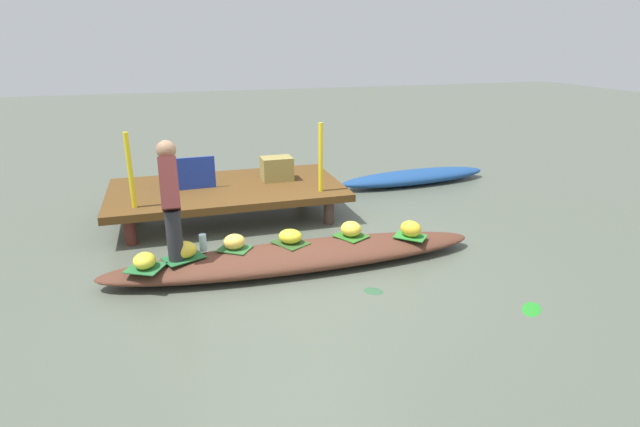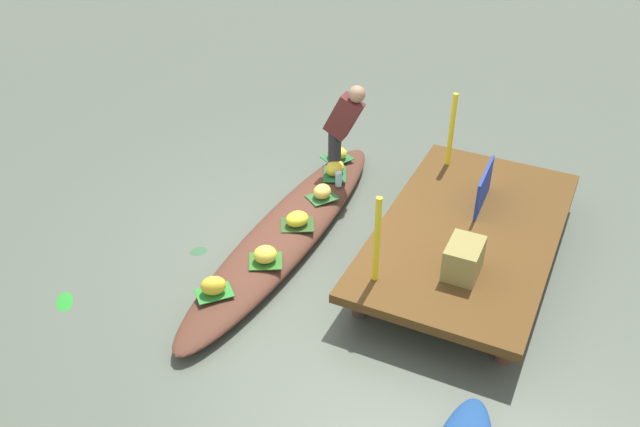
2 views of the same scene
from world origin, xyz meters
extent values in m
plane|color=#525A4C|center=(0.00, 0.00, 0.00)|extent=(40.00, 40.00, 0.00)
cube|color=#563818|center=(-0.53, 1.92, 0.39)|extent=(3.20, 1.80, 0.10)
cylinder|color=#55261F|center=(-1.81, 1.20, 0.17)|extent=(0.14, 0.14, 0.34)
cylinder|color=#4A372F|center=(0.75, 1.20, 0.17)|extent=(0.14, 0.14, 0.34)
cylinder|color=#474835|center=(-1.81, 2.64, 0.17)|extent=(0.14, 0.14, 0.34)
cylinder|color=brown|center=(0.75, 2.64, 0.17)|extent=(0.14, 0.14, 0.34)
ellipsoid|color=#542F21|center=(0.00, 0.00, 0.12)|extent=(4.22, 0.78, 0.23)
cube|color=#2A812E|center=(1.33, -0.10, 0.24)|extent=(0.42, 0.42, 0.01)
ellipsoid|color=yellow|center=(1.33, -0.10, 0.33)|extent=(0.30, 0.31, 0.19)
cube|color=#276B36|center=(-1.59, -0.09, 0.24)|extent=(0.44, 0.43, 0.01)
ellipsoid|color=yellow|center=(-1.59, -0.09, 0.32)|extent=(0.24, 0.28, 0.16)
cube|color=#226533|center=(-1.22, 0.05, 0.24)|extent=(0.48, 0.41, 0.01)
ellipsoid|color=yellow|center=(-1.22, 0.05, 0.33)|extent=(0.30, 0.23, 0.18)
cube|color=#2D6B21|center=(0.67, 0.12, 0.24)|extent=(0.42, 0.44, 0.01)
ellipsoid|color=yellow|center=(0.67, 0.12, 0.33)|extent=(0.33, 0.33, 0.18)
cube|color=#2D4F20|center=(-0.05, 0.12, 0.24)|extent=(0.43, 0.46, 0.01)
ellipsoid|color=yellow|center=(-0.05, 0.12, 0.32)|extent=(0.34, 0.33, 0.16)
cube|color=#2D642E|center=(-0.67, 0.13, 0.24)|extent=(0.42, 0.40, 0.01)
ellipsoid|color=#F9D054|center=(-0.67, 0.13, 0.32)|extent=(0.24, 0.20, 0.17)
cylinder|color=#28282D|center=(-1.29, 0.01, 0.51)|extent=(0.16, 0.16, 0.55)
cube|color=#562221|center=(-1.28, 0.13, 1.02)|extent=(0.18, 0.48, 0.59)
sphere|color=#9E7556|center=(-1.28, 0.28, 1.34)|extent=(0.20, 0.20, 0.20)
cylinder|color=#AACFDE|center=(-1.00, 0.20, 0.33)|extent=(0.08, 0.08, 0.19)
cube|color=#1C359F|center=(-1.03, 1.92, 0.66)|extent=(0.71, 0.05, 0.44)
cylinder|color=yellow|center=(-1.73, 1.32, 0.90)|extent=(0.06, 0.06, 0.93)
cylinder|color=yellow|center=(0.67, 1.32, 0.90)|extent=(0.06, 0.06, 0.93)
cube|color=olive|center=(0.23, 2.05, 0.61)|extent=(0.44, 0.33, 0.34)
ellipsoid|color=#238A25|center=(1.87, -1.56, 0.00)|extent=(0.34, 0.33, 0.01)
ellipsoid|color=#2F5A39|center=(0.58, -0.80, 0.00)|extent=(0.26, 0.25, 0.01)
camera|label=1|loc=(-1.25, -4.98, 2.42)|focal=28.31mm
camera|label=2|loc=(5.53, 3.05, 4.74)|focal=38.96mm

